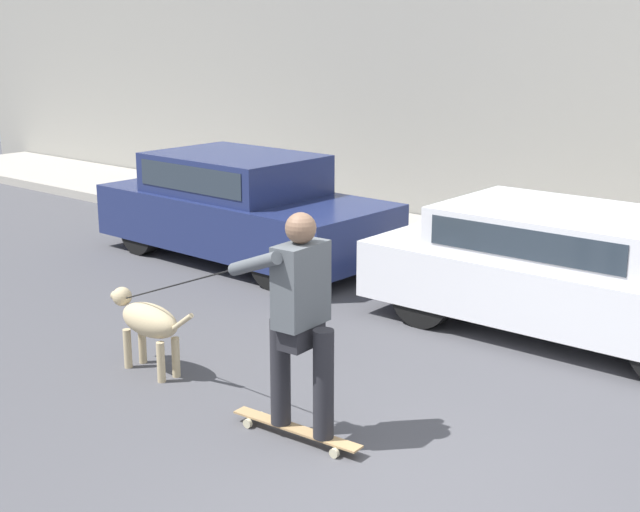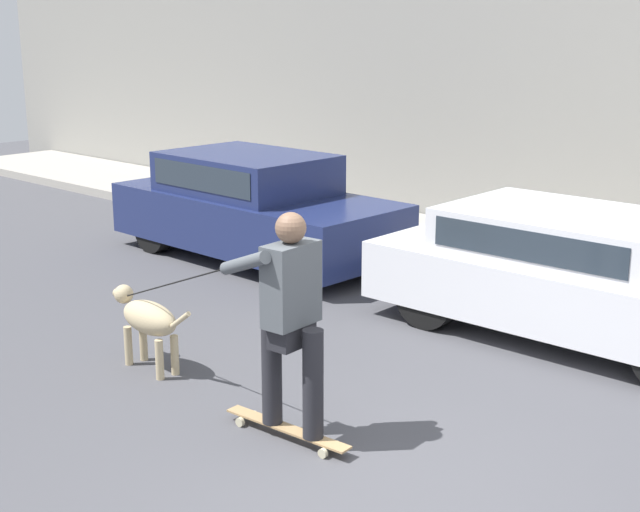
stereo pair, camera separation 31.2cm
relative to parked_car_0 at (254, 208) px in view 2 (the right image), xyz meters
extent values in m
plane|color=#47474C|center=(5.07, -3.48, -0.65)|extent=(36.00, 36.00, 0.00)
cylinder|color=black|center=(1.27, 0.68, -0.33)|extent=(0.63, 0.21, 0.63)
cylinder|color=black|center=(1.23, -0.74, -0.33)|extent=(0.63, 0.21, 0.63)
cylinder|color=black|center=(-1.16, 0.74, -0.33)|extent=(0.63, 0.21, 0.63)
cylinder|color=black|center=(-1.19, -0.68, -0.33)|extent=(0.63, 0.21, 0.63)
cube|color=navy|center=(0.04, 0.00, -0.13)|extent=(3.94, 1.74, 0.66)
cube|color=navy|center=(-0.12, 0.00, 0.44)|extent=(2.08, 1.54, 0.49)
cube|color=#28333D|center=(-0.13, -0.75, 0.47)|extent=(1.80, 0.05, 0.31)
cylinder|color=black|center=(3.23, 0.71, -0.31)|extent=(0.68, 0.20, 0.67)
cylinder|color=black|center=(3.24, -0.73, -0.31)|extent=(0.68, 0.20, 0.67)
cube|color=silver|center=(4.44, 0.00, -0.16)|extent=(3.91, 1.71, 0.58)
cube|color=silver|center=(4.28, 0.00, 0.35)|extent=(2.18, 1.53, 0.43)
cube|color=#28333D|center=(4.29, -0.76, 0.37)|extent=(1.91, 0.02, 0.28)
cylinder|color=tan|center=(1.87, -3.31, -0.47)|extent=(0.07, 0.07, 0.35)
cylinder|color=tan|center=(1.88, -3.16, -0.47)|extent=(0.07, 0.07, 0.35)
cylinder|color=tan|center=(2.35, -3.34, -0.47)|extent=(0.07, 0.07, 0.35)
cylinder|color=tan|center=(2.36, -3.18, -0.47)|extent=(0.07, 0.07, 0.35)
ellipsoid|color=tan|center=(2.11, -3.25, -0.18)|extent=(0.69, 0.32, 0.28)
sphere|color=tan|center=(1.73, -3.23, -0.05)|extent=(0.17, 0.17, 0.17)
cylinder|color=tan|center=(1.65, -3.22, -0.06)|extent=(0.10, 0.08, 0.08)
cylinder|color=tan|center=(2.56, -3.27, -0.09)|extent=(0.28, 0.06, 0.21)
cylinder|color=beige|center=(3.52, -3.50, -0.61)|extent=(0.07, 0.03, 0.07)
cylinder|color=beige|center=(3.51, -3.35, -0.61)|extent=(0.07, 0.03, 0.07)
cylinder|color=beige|center=(4.31, -3.46, -0.61)|extent=(0.07, 0.03, 0.07)
cylinder|color=beige|center=(4.31, -3.31, -0.61)|extent=(0.07, 0.03, 0.07)
cube|color=#A88456|center=(3.91, -3.40, -0.57)|extent=(1.11, 0.19, 0.02)
cylinder|color=#232328|center=(3.78, -3.41, -0.16)|extent=(0.15, 0.15, 0.80)
cylinder|color=#232328|center=(4.16, -3.39, -0.16)|extent=(0.15, 0.15, 0.80)
cube|color=#232328|center=(3.97, -3.40, 0.16)|extent=(0.20, 0.34, 0.16)
cube|color=#4C5156|center=(3.97, -3.40, 0.53)|extent=(0.24, 0.44, 0.58)
sphere|color=brown|center=(3.97, -3.40, 0.93)|extent=(0.22, 0.22, 0.22)
cylinder|color=#4C5156|center=(3.95, -3.14, 0.50)|extent=(0.09, 0.09, 0.55)
cylinder|color=#4C5156|center=(3.73, -3.61, 0.68)|extent=(0.56, 0.20, 0.28)
cylinder|color=black|center=(2.60, -3.39, 0.25)|extent=(1.75, 0.35, 0.67)
camera|label=1|loc=(7.85, -7.83, 2.28)|focal=50.00mm
camera|label=2|loc=(8.08, -7.62, 2.28)|focal=50.00mm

